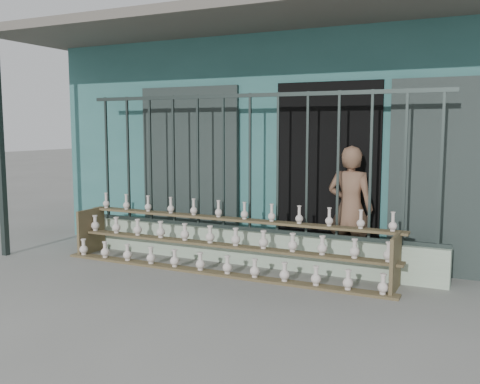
% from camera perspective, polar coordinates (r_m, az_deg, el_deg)
% --- Properties ---
extents(ground, '(60.00, 60.00, 0.00)m').
position_cam_1_polar(ground, '(6.08, -4.15, -10.43)').
color(ground, slate).
extents(workshop_building, '(7.40, 6.60, 3.21)m').
position_cam_1_polar(workshop_building, '(9.71, 8.34, 5.72)').
color(workshop_building, '#306663').
rests_on(workshop_building, ground).
extents(parapet_wall, '(5.00, 0.20, 0.45)m').
position_cam_1_polar(parapet_wall, '(7.14, 1.05, -5.92)').
color(parapet_wall, '#A8BFA4').
rests_on(parapet_wall, ground).
extents(security_fence, '(5.00, 0.04, 1.80)m').
position_cam_1_polar(security_fence, '(6.98, 1.07, 3.11)').
color(security_fence, '#283330').
rests_on(security_fence, parapet_wall).
extents(shelf_rack, '(4.50, 0.68, 0.85)m').
position_cam_1_polar(shelf_rack, '(6.83, -1.91, -5.35)').
color(shelf_rack, brown).
rests_on(shelf_rack, ground).
extents(elderly_woman, '(0.59, 0.40, 1.59)m').
position_cam_1_polar(elderly_woman, '(6.86, 11.67, -1.76)').
color(elderly_woman, brown).
rests_on(elderly_woman, ground).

